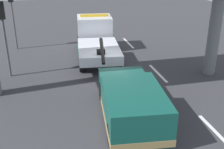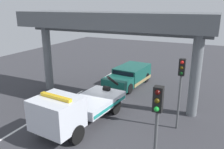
% 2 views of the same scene
% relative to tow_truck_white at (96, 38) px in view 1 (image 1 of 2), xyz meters
% --- Properties ---
extents(ground_plane, '(60.00, 40.00, 0.10)m').
position_rel_tow_truck_white_xyz_m(ground_plane, '(-3.88, 0.08, -1.25)').
color(ground_plane, '#38383D').
extents(lane_stripe_west, '(2.60, 0.16, 0.01)m').
position_rel_tow_truck_white_xyz_m(lane_stripe_west, '(-9.88, -2.84, -1.20)').
color(lane_stripe_west, silver).
rests_on(lane_stripe_west, ground).
extents(lane_stripe_mid, '(2.60, 0.16, 0.01)m').
position_rel_tow_truck_white_xyz_m(lane_stripe_mid, '(-3.88, -2.84, -1.20)').
color(lane_stripe_mid, silver).
rests_on(lane_stripe_mid, ground).
extents(lane_stripe_east, '(2.60, 0.16, 0.01)m').
position_rel_tow_truck_white_xyz_m(lane_stripe_east, '(2.12, -2.84, -1.20)').
color(lane_stripe_east, silver).
rests_on(lane_stripe_east, ground).
extents(tow_truck_white, '(7.34, 2.98, 2.46)m').
position_rel_tow_truck_white_xyz_m(tow_truck_white, '(0.00, 0.00, 0.00)').
color(tow_truck_white, silver).
rests_on(tow_truck_white, ground).
extents(towed_van_green, '(5.39, 2.68, 1.58)m').
position_rel_tow_truck_white_xyz_m(towed_van_green, '(-8.19, 0.08, -0.42)').
color(towed_van_green, '#145147').
rests_on(towed_van_green, ground).
extents(traffic_light_near, '(0.39, 0.32, 4.08)m').
position_rel_tow_truck_white_xyz_m(traffic_light_near, '(-2.36, 5.27, 1.78)').
color(traffic_light_near, '#515456').
rests_on(traffic_light_near, ground).
extents(traffic_light_far, '(0.39, 0.32, 4.18)m').
position_rel_tow_truck_white_xyz_m(traffic_light_far, '(2.64, 5.27, 1.85)').
color(traffic_light_far, '#515456').
rests_on(traffic_light_far, ground).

